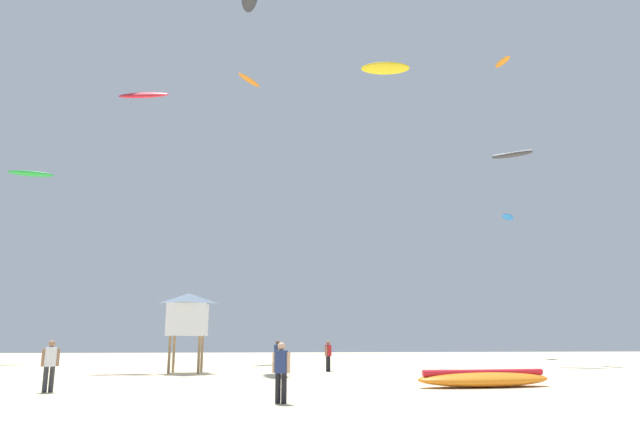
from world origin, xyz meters
TOP-DOWN VIEW (x-y plane):
  - person_foreground at (-2.64, 5.44)m, footprint 0.51×0.38m
  - person_midground at (-10.48, 9.59)m, footprint 0.55×0.39m
  - person_left at (0.37, 20.71)m, footprint 0.37×0.47m
  - person_right at (-2.42, 20.37)m, footprint 0.38×0.54m
  - kite_grounded_near at (5.16, 10.23)m, footprint 5.45×2.16m
  - lifeguard_tower at (-7.24, 20.13)m, footprint 2.30×2.30m
  - kite_aloft_0 at (16.58, 31.76)m, footprint 0.90×2.22m
  - kite_aloft_2 at (19.77, 40.12)m, footprint 2.43×2.78m
  - kite_aloft_3 at (-11.31, 24.28)m, footprint 3.49×1.55m
  - kite_aloft_4 at (-21.95, 34.46)m, footprint 3.49×1.68m
  - kite_aloft_7 at (5.72, 28.56)m, footprint 3.84×1.48m
  - kite_aloft_8 at (-4.93, 35.80)m, footprint 2.46×3.15m
  - kite_aloft_9 at (14.84, 27.49)m, footprint 2.92×2.41m

SIDE VIEW (x-z plane):
  - kite_grounded_near at x=5.16m, z-range -0.04..0.65m
  - person_left at x=0.37m, z-range 0.14..1.78m
  - person_right at x=-2.42m, z-range 0.14..1.81m
  - person_foreground at x=-2.64m, z-range 0.14..1.84m
  - person_midground at x=-10.48m, z-range 0.15..1.88m
  - lifeguard_tower at x=-7.24m, z-range 0.98..5.13m
  - kite_aloft_2 at x=19.77m, z-range 12.79..13.26m
  - kite_aloft_4 at x=-21.95m, z-range 14.36..14.77m
  - kite_aloft_9 at x=14.84m, z-range 14.84..15.20m
  - kite_aloft_3 at x=-11.31m, z-range 16.86..17.65m
  - kite_aloft_7 at x=5.72m, z-range 21.60..22.53m
  - kite_aloft_8 at x=-4.93m, z-range 23.70..24.26m
  - kite_aloft_0 at x=16.58m, z-range 24.58..24.88m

